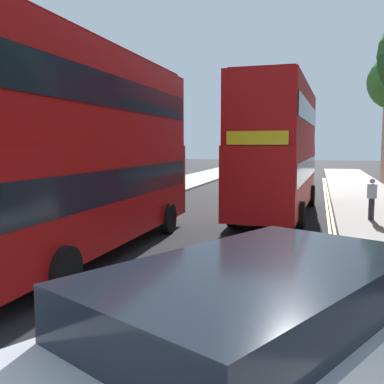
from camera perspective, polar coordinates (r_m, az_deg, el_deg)
name	(u,v)px	position (r m, az deg, el deg)	size (l,w,h in m)	color
sidewalk_left	(65,216)	(19.78, -15.83, -2.93)	(4.00, 80.00, 0.14)	#ADA89E
kerb_line_outer	(337,242)	(14.97, 17.86, -6.10)	(0.10, 56.00, 0.01)	yellow
kerb_line_inner	(331,242)	(14.97, 17.24, -6.09)	(0.10, 56.00, 0.01)	yellow
double_decker_bus_away	(86,146)	(12.80, -13.27, 5.66)	(2.84, 10.82, 5.64)	#B20F0F
double_decker_bus_oncoming	(279,146)	(19.93, 10.93, 5.80)	(3.14, 10.90, 5.64)	#B20F0F
pedestrian_far	(372,198)	(18.87, 21.84, -0.75)	(0.34, 0.22, 1.62)	#2D2D38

